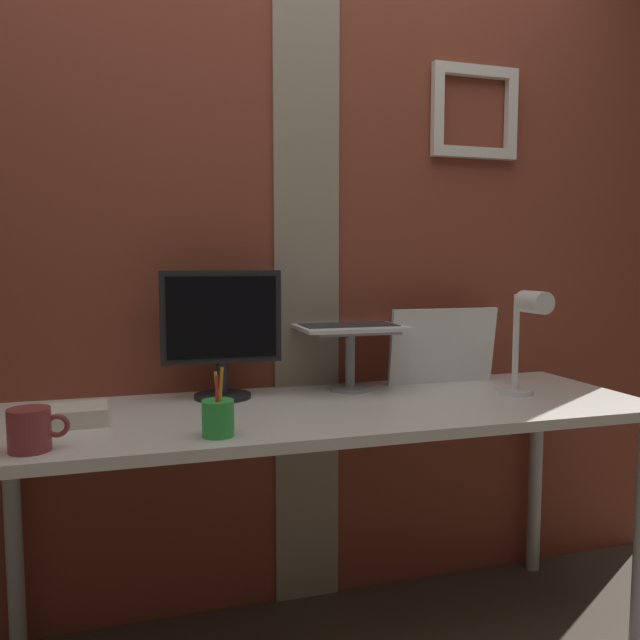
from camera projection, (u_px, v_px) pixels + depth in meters
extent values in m
cube|color=brown|center=(263.00, 248.00, 2.14)|extent=(3.27, 0.12, 2.50)
cube|color=gray|center=(307.00, 247.00, 2.11)|extent=(0.23, 0.01, 2.50)
cube|color=white|center=(476.00, 71.00, 2.22)|extent=(0.34, 0.03, 0.04)
cube|color=white|center=(474.00, 153.00, 2.25)|extent=(0.34, 0.03, 0.04)
cube|color=white|center=(438.00, 109.00, 2.19)|extent=(0.04, 0.03, 0.25)
cube|color=white|center=(511.00, 115.00, 2.28)|extent=(0.04, 0.03, 0.25)
cube|color=silver|center=(330.00, 411.00, 1.85)|extent=(1.96, 0.65, 0.03)
cylinder|color=#B2B2B7|center=(14.00, 536.00, 1.88)|extent=(0.05, 0.05, 0.74)
cylinder|color=#B2B2B7|center=(535.00, 477.00, 2.40)|extent=(0.05, 0.05, 0.74)
cylinder|color=black|center=(223.00, 396.00, 1.96)|extent=(0.18, 0.18, 0.01)
cylinder|color=black|center=(222.00, 378.00, 1.96)|extent=(0.04, 0.04, 0.10)
cube|color=black|center=(221.00, 317.00, 1.94)|extent=(0.38, 0.04, 0.29)
cube|color=black|center=(222.00, 317.00, 1.92)|extent=(0.34, 0.00, 0.25)
cylinder|color=gray|center=(350.00, 388.00, 2.08)|extent=(0.14, 0.14, 0.01)
cylinder|color=gray|center=(350.00, 359.00, 2.07)|extent=(0.03, 0.03, 0.18)
cube|color=gray|center=(350.00, 331.00, 2.06)|extent=(0.28, 0.22, 0.01)
cube|color=white|center=(350.00, 328.00, 2.06)|extent=(0.35, 0.25, 0.01)
cube|color=#2D2D30|center=(348.00, 325.00, 2.08)|extent=(0.31, 0.16, 0.00)
cube|color=white|center=(337.00, 294.00, 2.19)|extent=(0.35, 0.04, 0.20)
cube|color=black|center=(338.00, 295.00, 2.18)|extent=(0.32, 0.03, 0.17)
cube|color=white|center=(443.00, 346.00, 2.19)|extent=(0.40, 0.05, 0.27)
cylinder|color=white|center=(514.00, 391.00, 2.03)|extent=(0.12, 0.12, 0.02)
cylinder|color=white|center=(516.00, 342.00, 2.01)|extent=(0.02, 0.02, 0.31)
cylinder|color=white|center=(534.00, 302.00, 1.91)|extent=(0.07, 0.11, 0.07)
cylinder|color=green|center=(218.00, 418.00, 1.53)|extent=(0.08, 0.08, 0.09)
cylinder|color=yellow|center=(218.00, 402.00, 1.52)|extent=(0.02, 0.02, 0.15)
cylinder|color=orange|center=(220.00, 401.00, 1.51)|extent=(0.02, 0.01, 0.16)
cylinder|color=red|center=(217.00, 405.00, 1.51)|extent=(0.01, 0.01, 0.15)
cylinder|color=maroon|center=(29.00, 430.00, 1.40)|extent=(0.09, 0.09, 0.10)
torus|color=maroon|center=(57.00, 426.00, 1.42)|extent=(0.06, 0.01, 0.06)
cube|color=silver|center=(68.00, 416.00, 1.64)|extent=(0.21, 0.15, 0.05)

